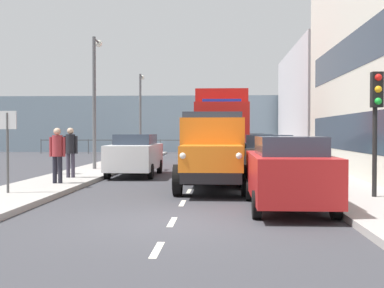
{
  "coord_description": "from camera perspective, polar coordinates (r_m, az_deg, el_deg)",
  "views": [
    {
      "loc": [
        -1.0,
        10.19,
        1.84
      ],
      "look_at": [
        0.28,
        -11.77,
        1.29
      ],
      "focal_mm": 47.65,
      "sensor_mm": 36.0,
      "label": 1
    }
  ],
  "objects": [
    {
      "name": "pedestrian_couple_a",
      "position": [
        20.79,
        -14.76,
        -0.69
      ],
      "size": [
        0.53,
        0.34,
        1.6
      ],
      "color": "#383342",
      "rests_on": "sidewalk_right"
    },
    {
      "name": "sidewalk_right",
      "position": [
        21.99,
        -11.64,
        -3.21
      ],
      "size": [
        2.33,
        41.79,
        0.15
      ],
      "primitive_type": "cube",
      "color": "#9E9993",
      "rests_on": "ground_plane"
    },
    {
      "name": "lamp_post_far",
      "position": [
        35.83,
        -5.76,
        4.21
      ],
      "size": [
        0.32,
        1.14,
        5.69
      ],
      "color": "#59595B",
      "rests_on": "sidewalk_right"
    },
    {
      "name": "car_white_oppositeside_0",
      "position": [
        21.09,
        -6.37,
        -1.15
      ],
      "size": [
        1.86,
        4.47,
        1.72
      ],
      "color": "white",
      "rests_on": "ground_plane"
    },
    {
      "name": "car_red_kerbside_near",
      "position": [
        12.2,
        10.66,
        -3.03
      ],
      "size": [
        1.82,
        4.53,
        1.72
      ],
      "color": "#B21E1E",
      "rests_on": "ground_plane"
    },
    {
      "name": "car_teal_kerbside_2",
      "position": [
        23.6,
        7.11,
        -0.89
      ],
      "size": [
        1.77,
        3.98,
        1.72
      ],
      "color": "#1E6670",
      "rests_on": "ground_plane"
    },
    {
      "name": "pedestrian_in_dark_coat",
      "position": [
        17.11,
        -14.84,
        -0.71
      ],
      "size": [
        0.53,
        0.34,
        1.8
      ],
      "color": "black",
      "rests_on": "sidewalk_right"
    },
    {
      "name": "car_black_kerbside_3",
      "position": [
        29.04,
        6.4,
        -0.45
      ],
      "size": [
        1.9,
        3.81,
        1.72
      ],
      "color": "black",
      "rests_on": "ground_plane"
    },
    {
      "name": "sidewalk_left",
      "position": [
        21.56,
        13.14,
        -3.31
      ],
      "size": [
        2.33,
        41.79,
        0.15
      ],
      "primitive_type": "cube",
      "color": "#9E9993",
      "rests_on": "ground_plane"
    },
    {
      "name": "seawall_railing",
      "position": [
        41.49,
        1.95,
        0.14
      ],
      "size": [
        28.08,
        0.08,
        1.2
      ],
      "color": "#4C5156",
      "rests_on": "ground_plane"
    },
    {
      "name": "car_grey_kerbside_1",
      "position": [
        17.93,
        8.31,
        -1.61
      ],
      "size": [
        1.93,
        3.98,
        1.72
      ],
      "color": "slate",
      "rests_on": "ground_plane"
    },
    {
      "name": "ground_plane",
      "position": [
        21.28,
        0.63,
        -3.54
      ],
      "size": [
        80.0,
        80.0,
        0.0
      ],
      "primitive_type": "plane",
      "color": "#38383D"
    },
    {
      "name": "lorry_cargo_red",
      "position": [
        25.88,
        3.34,
        1.94
      ],
      "size": [
        2.58,
        8.2,
        3.87
      ],
      "color": "red",
      "rests_on": "ground_plane"
    },
    {
      "name": "sea_horizon",
      "position": [
        45.09,
        2.06,
        2.26
      ],
      "size": [
        80.0,
        0.8,
        5.0
      ],
      "primitive_type": "cube",
      "color": "gray",
      "rests_on": "ground_plane"
    },
    {
      "name": "pedestrian_couple_b",
      "position": [
        19.14,
        -13.44,
        -0.44
      ],
      "size": [
        0.53,
        0.34,
        1.82
      ],
      "color": "#383342",
      "rests_on": "sidewalk_right"
    },
    {
      "name": "traffic_light_near",
      "position": [
        13.86,
        19.92,
        3.96
      ],
      "size": [
        0.28,
        0.41,
        3.2
      ],
      "color": "black",
      "rests_on": "sidewalk_left"
    },
    {
      "name": "truck_vintage_orange",
      "position": [
        15.7,
        2.3,
        -0.99
      ],
      "size": [
        2.17,
        5.64,
        2.43
      ],
      "color": "black",
      "rests_on": "ground_plane"
    },
    {
      "name": "lamp_post_promenade",
      "position": [
        23.67,
        -10.79,
        5.99
      ],
      "size": [
        0.32,
        1.14,
        5.96
      ],
      "color": "#59595B",
      "rests_on": "sidewalk_right"
    },
    {
      "name": "building_far_block",
      "position": [
        37.39,
        16.19,
        4.35
      ],
      "size": [
        6.91,
        14.97,
        7.58
      ],
      "color": "#B7B2B7",
      "rests_on": "ground_plane"
    },
    {
      "name": "road_centreline_markings",
      "position": [
        20.53,
        0.53,
        -3.71
      ],
      "size": [
        0.12,
        37.24,
        0.01
      ],
      "color": "silver",
      "rests_on": "ground_plane"
    },
    {
      "name": "street_sign",
      "position": [
        14.83,
        -19.95,
        0.74
      ],
      "size": [
        0.5,
        0.07,
        2.25
      ],
      "color": "#4C4C4C",
      "rests_on": "sidewalk_right"
    }
  ]
}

